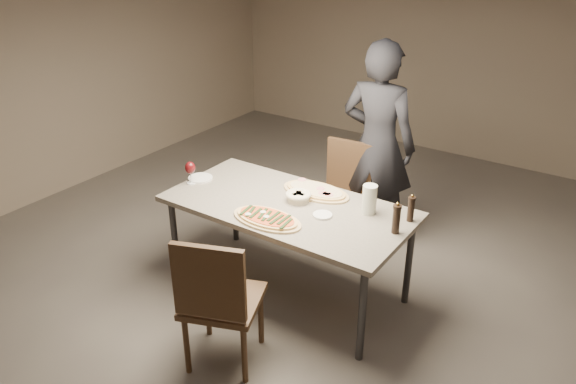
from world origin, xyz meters
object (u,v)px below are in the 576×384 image
Objects in this scene: zucchini_pizza at (267,218)px; pepper_mill_left at (396,219)px; bread_basket at (298,196)px; diner at (378,145)px; carafe at (369,199)px; dining_table at (288,211)px; chair_far at (344,189)px; ham_pizza at (316,191)px; chair_near at (217,297)px.

pepper_mill_left is at bearing 18.34° from zucchini_pizza.
diner is at bearing 82.30° from bread_basket.
carafe is 0.97m from diner.
dining_table is 0.89m from chair_far.
bread_basket is at bearing 79.09° from diner.
ham_pizza is at bearing 76.29° from dining_table.
dining_table is 0.61m from carafe.
diner is at bearing 112.83° from carafe.
carafe is (0.53, 0.49, 0.09)m from zucchini_pizza.
chair_far is at bearing 86.77° from zucchini_pizza.
dining_table is 0.13m from bread_basket.
bread_basket is 0.20× the size of chair_near.
dining_table is 3.28× the size of ham_pizza.
dining_table is at bearing 78.02° from diner.
chair_far is at bearing 81.29° from ham_pizza.
pepper_mill_left is at bearing 118.62° from diner.
chair_far reaches higher than ham_pizza.
carafe is (-0.27, 0.15, 0.00)m from pepper_mill_left.
zucchini_pizza reaches higher than dining_table.
dining_table is at bearing 86.05° from chair_far.
zucchini_pizza is at bearing -156.92° from pepper_mill_left.
chair_near is at bearing 85.26° from diner.
chair_far is at bearing 90.99° from dining_table.
bread_basket is 1.03m from diner.
carafe is (0.48, -0.07, 0.09)m from ham_pizza.
dining_table is 8.01× the size of pepper_mill_left.
bread_basket is (-0.03, -0.19, 0.02)m from ham_pizza.
carafe is 0.22× the size of chair_near.
carafe is at bearing 21.24° from dining_table.
carafe is at bearing 38.19° from zucchini_pizza.
diner is (-0.37, 0.89, 0.04)m from carafe.
chair_near reaches higher than bread_basket.
pepper_mill_left is 0.24× the size of chair_far.
bread_basket reaches higher than ham_pizza.
bread_basket is 1.05m from chair_near.
diner is (0.14, 1.01, 0.10)m from bread_basket.
dining_table is 8.46× the size of carafe.
diner reaches higher than carafe.
ham_pizza is at bearing 79.71° from diner.
pepper_mill_left reaches higher than dining_table.
pepper_mill_left is 1.25m from chair_near.
zucchini_pizza is 0.56m from ham_pizza.
bread_basket is 0.79m from pepper_mill_left.
chair_near is (0.12, -0.93, -0.15)m from dining_table.
zucchini_pizza is 0.37m from bread_basket.
carafe reaches higher than zucchini_pizza.
chair_near is 1.81m from chair_far.
ham_pizza reaches higher than dining_table.
chair_far reaches higher than zucchini_pizza.
zucchini_pizza is 0.30× the size of diner.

